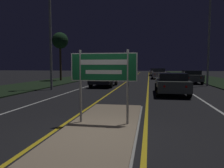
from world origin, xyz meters
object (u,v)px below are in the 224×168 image
Objects in this scene: car_receding_2 at (159,73)px; car_approaching_0 at (104,78)px; highway_sign at (104,71)px; car_receding_0 at (171,83)px; car_receding_3 at (155,72)px; streetlight_left_near at (50,11)px; streetlight_right_near at (210,20)px; car_receding_1 at (191,76)px.

car_receding_2 is 13.92m from car_approaching_0.
highway_sign is 0.49× the size of car_receding_0.
car_receding_0 reaches higher than car_receding_3.
streetlight_right_near reaches higher than streetlight_left_near.
car_receding_1 is (-0.94, 3.05, -5.27)m from streetlight_right_near.
car_receding_1 is 1.06× the size of car_receding_2.
car_receding_2 is (-3.05, 7.79, 0.06)m from car_receding_1.
streetlight_left_near is at bearing -118.37° from car_receding_2.
streetlight_right_near reaches higher than car_receding_1.
car_approaching_0 is (-2.66, 12.91, -0.94)m from highway_sign.
car_receding_1 is at bearing 107.07° from streetlight_right_near.
car_approaching_0 is at bearing -167.89° from streetlight_right_near.
car_receding_2 is at bearing 61.63° from streetlight_left_near.
car_receding_2 is 11.02m from car_receding_3.
highway_sign is at bearing -56.96° from streetlight_left_near.
streetlight_right_near is (6.68, 14.91, 4.32)m from highway_sign.
car_receding_1 is at bearing 73.33° from car_receding_0.
car_receding_2 is (-0.09, 17.69, 0.06)m from car_receding_0.
car_receding_2 reaches higher than car_receding_3.
car_approaching_0 reaches higher than car_receding_0.
highway_sign is 0.24× the size of streetlight_right_near.
streetlight_left_near is 19.28m from car_receding_2.
highway_sign is 12.04m from streetlight_left_near.
streetlight_right_near is 10.90m from car_approaching_0.
car_receding_0 is 17.70m from car_receding_2.
streetlight_left_near reaches higher than car_approaching_0.
car_receding_2 is at bearing 67.39° from car_approaching_0.
streetlight_right_near is at bearing 12.11° from car_approaching_0.
car_receding_1 is (5.74, 17.96, -0.95)m from highway_sign.
car_receding_0 is at bearing -89.72° from car_receding_2.
streetlight_right_near is at bearing 60.32° from car_receding_0.
streetlight_left_near reaches higher than car_receding_0.
streetlight_left_near is 2.00× the size of car_receding_0.
car_receding_2 is (2.69, 25.76, -0.89)m from highway_sign.
highway_sign is 0.49× the size of car_receding_1.
car_receding_3 is at bearing 100.12° from car_receding_1.
car_receding_0 is 7.28m from car_approaching_0.
car_receding_3 is (-0.31, 11.02, -0.05)m from car_receding_2.
car_approaching_0 is (3.47, 3.49, -5.27)m from streetlight_left_near.
highway_sign is 0.25× the size of streetlight_left_near.
car_receding_3 is (-3.36, 18.81, 0.01)m from car_receding_1.
streetlight_left_near is at bearing -134.87° from car_approaching_0.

